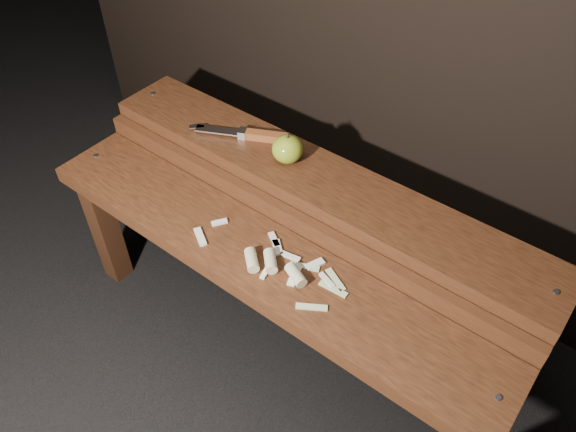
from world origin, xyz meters
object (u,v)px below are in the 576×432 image
Objects in this scene: bench_rear_tier at (315,202)px; knife at (253,135)px; bench_front_tier at (256,275)px; apple at (288,149)px.

knife reaches higher than bench_rear_tier.
apple is (-0.09, 0.23, 0.18)m from bench_front_tier.
bench_front_tier is 5.09× the size of knife.
bench_front_tier is 1.00× the size of bench_rear_tier.
knife is (-0.12, 0.02, -0.02)m from apple.
apple is (-0.09, 0.00, 0.12)m from bench_rear_tier.
apple reaches higher than bench_rear_tier.
bench_rear_tier is at bearing 90.00° from bench_front_tier.
bench_rear_tier reaches higher than bench_front_tier.
bench_rear_tier is 0.23m from knife.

